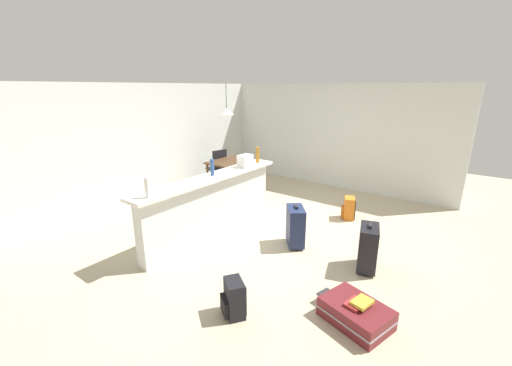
{
  "coord_description": "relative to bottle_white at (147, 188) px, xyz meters",
  "views": [
    {
      "loc": [
        -4.33,
        -2.99,
        2.42
      ],
      "look_at": [
        0.16,
        0.37,
        0.72
      ],
      "focal_mm": 22.31,
      "sensor_mm": 36.0,
      "label": 1
    }
  ],
  "objects": [
    {
      "name": "ground_plane",
      "position": [
        2.04,
        -0.48,
        -1.19
      ],
      "size": [
        13.0,
        13.0,
        0.05
      ],
      "primitive_type": "cube",
      "color": "#BCAD8E"
    },
    {
      "name": "wall_back",
      "position": [
        2.04,
        2.57,
        0.08
      ],
      "size": [
        6.6,
        0.1,
        2.5
      ],
      "primitive_type": "cube",
      "color": "silver",
      "rests_on": "ground_plane"
    },
    {
      "name": "wall_right",
      "position": [
        5.09,
        -0.18,
        0.08
      ],
      "size": [
        0.1,
        6.0,
        2.5
      ],
      "primitive_type": "cube",
      "color": "silver",
      "rests_on": "ground_plane"
    },
    {
      "name": "partition_half_wall",
      "position": [
        1.25,
        0.08,
        -0.68
      ],
      "size": [
        2.8,
        0.2,
        0.98
      ],
      "primitive_type": "cube",
      "color": "silver",
      "rests_on": "ground_plane"
    },
    {
      "name": "bar_countertop",
      "position": [
        1.25,
        0.08,
        -0.16
      ],
      "size": [
        2.96,
        0.4,
        0.05
      ],
      "primitive_type": "cube",
      "color": "white",
      "rests_on": "partition_half_wall"
    },
    {
      "name": "bottle_white",
      "position": [
        0.0,
        0.0,
        0.0
      ],
      "size": [
        0.06,
        0.06,
        0.28
      ],
      "primitive_type": "cylinder",
      "color": "silver",
      "rests_on": "bar_countertop"
    },
    {
      "name": "bottle_blue",
      "position": [
        1.3,
        0.1,
        -0.0
      ],
      "size": [
        0.06,
        0.06,
        0.27
      ],
      "primitive_type": "cylinder",
      "color": "#284C89",
      "rests_on": "bar_countertop"
    },
    {
      "name": "bottle_amber",
      "position": [
        2.48,
        0.06,
        0.01
      ],
      "size": [
        0.07,
        0.07,
        0.29
      ],
      "primitive_type": "cylinder",
      "color": "#9E661E",
      "rests_on": "bar_countertop"
    },
    {
      "name": "grocery_bag",
      "position": [
        2.07,
        0.03,
        -0.03
      ],
      "size": [
        0.26,
        0.18,
        0.22
      ],
      "primitive_type": "cube",
      "color": "silver",
      "rests_on": "bar_countertop"
    },
    {
      "name": "dining_table",
      "position": [
        3.27,
        1.4,
        -0.52
      ],
      "size": [
        1.1,
        0.8,
        0.74
      ],
      "color": "#4C331E",
      "rests_on": "ground_plane"
    },
    {
      "name": "dining_chair_near_partition",
      "position": [
        3.27,
        0.87,
        -0.65
      ],
      "size": [
        0.46,
        0.46,
        0.93
      ],
      "color": "black",
      "rests_on": "ground_plane"
    },
    {
      "name": "dining_chair_far_side",
      "position": [
        3.35,
        1.95,
        -0.65
      ],
      "size": [
        0.48,
        0.48,
        0.93
      ],
      "color": "black",
      "rests_on": "ground_plane"
    },
    {
      "name": "pendant_lamp",
      "position": [
        3.23,
        1.5,
        0.71
      ],
      "size": [
        0.34,
        0.34,
        0.73
      ],
      "color": "black"
    },
    {
      "name": "suitcase_flat_maroon",
      "position": [
        0.61,
        -2.62,
        -1.06
      ],
      "size": [
        0.67,
        0.89,
        0.22
      ],
      "color": "maroon",
      "rests_on": "ground_plane"
    },
    {
      "name": "suitcase_upright_navy",
      "position": [
        1.74,
        -1.23,
        -0.84
      ],
      "size": [
        0.49,
        0.46,
        0.67
      ],
      "color": "#1E284C",
      "rests_on": "ground_plane"
    },
    {
      "name": "backpack_black",
      "position": [
        -0.07,
        -1.51,
        -0.97
      ],
      "size": [
        0.33,
        0.34,
        0.42
      ],
      "color": "black",
      "rests_on": "ground_plane"
    },
    {
      "name": "backpack_orange",
      "position": [
        3.28,
        -1.5,
        -0.97
      ],
      "size": [
        0.33,
        0.31,
        0.42
      ],
      "color": "orange",
      "rests_on": "ground_plane"
    },
    {
      "name": "suitcase_upright_black",
      "position": [
        1.72,
        -2.37,
        -0.84
      ],
      "size": [
        0.49,
        0.36,
        0.67
      ],
      "color": "black",
      "rests_on": "ground_plane"
    },
    {
      "name": "book_stack",
      "position": [
        0.61,
        -2.65,
        -0.92
      ],
      "size": [
        0.27,
        0.26,
        0.06
      ],
      "color": "#AD2D2D",
      "rests_on": "suitcase_flat_maroon"
    }
  ]
}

